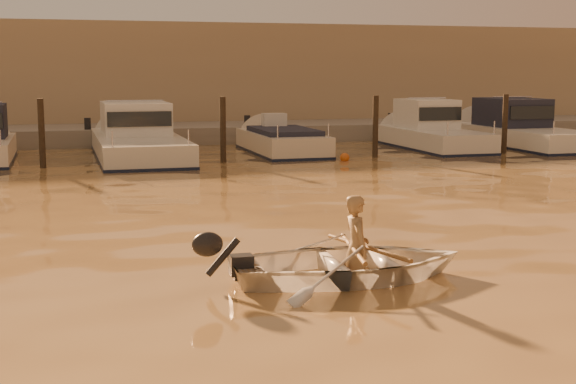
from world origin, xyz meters
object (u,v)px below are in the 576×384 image
object	(u,v)px
dinghy	(349,263)
moored_boat_4	(433,131)
moored_boat_2	(138,138)
person	(356,248)
moored_boat_5	(521,129)
waterfront_building	(170,79)
moored_boat_3	(282,146)

from	to	relation	value
dinghy	moored_boat_4	distance (m)	18.79
moored_boat_4	dinghy	bearing A→B (deg)	-119.50
moored_boat_2	moored_boat_4	distance (m)	10.49
person	moored_boat_5	world-z (taller)	moored_boat_5
waterfront_building	moored_boat_4	bearing A→B (deg)	-54.23
moored_boat_3	waterfront_building	xyz separation A→B (m)	(-2.28, 11.00, 2.17)
moored_boat_4	waterfront_building	bearing A→B (deg)	125.77
moored_boat_4	person	bearing A→B (deg)	-119.23
moored_boat_2	moored_boat_3	bearing A→B (deg)	0.00
person	moored_boat_3	bearing A→B (deg)	-9.79
moored_boat_2	moored_boat_4	xyz separation A→B (m)	(10.49, 0.00, 0.00)
moored_boat_3	person	bearing A→B (deg)	-102.10
dinghy	moored_boat_5	xyz separation A→B (m)	(12.86, 16.35, 0.41)
person	waterfront_building	xyz separation A→B (m)	(1.23, 27.36, 1.98)
dinghy	person	distance (m)	0.23
person	moored_boat_4	world-z (taller)	moored_boat_4
moored_boat_3	moored_boat_4	distance (m)	5.66
dinghy	moored_boat_5	size ratio (longest dim) A/B	0.41
dinghy	moored_boat_2	distance (m)	16.40
moored_boat_2	person	bearing A→B (deg)	-85.33
waterfront_building	moored_boat_3	bearing A→B (deg)	-78.30
moored_boat_2	moored_boat_3	size ratio (longest dim) A/B	1.46
moored_boat_5	waterfront_building	size ratio (longest dim) A/B	0.17
moored_boat_2	waterfront_building	bearing A→B (deg)	76.87
dinghy	person	size ratio (longest dim) A/B	2.22
dinghy	moored_boat_3	bearing A→B (deg)	-10.12
dinghy	moored_boat_2	size ratio (longest dim) A/B	0.37
moored_boat_3	moored_boat_4	bearing A→B (deg)	0.00
dinghy	moored_boat_5	bearing A→B (deg)	-35.86
person	moored_boat_3	distance (m)	16.73
person	moored_boat_5	xyz separation A→B (m)	(12.76, 16.36, 0.20)
dinghy	moored_boat_3	xyz separation A→B (m)	(3.61, 16.35, 0.01)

